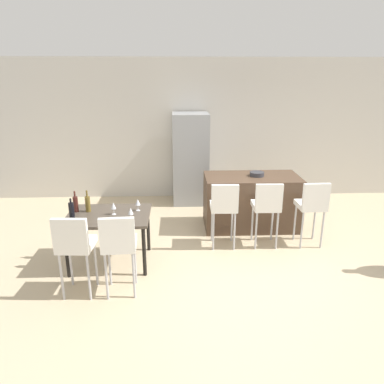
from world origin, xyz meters
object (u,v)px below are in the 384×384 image
wine_glass_left (113,206)px  fruit_bowl (257,174)px  dining_chair_near (74,243)px  wine_bottle_end (72,211)px  wine_bottle_corner (88,204)px  wine_bottle_inner (76,204)px  wine_glass_middle (138,202)px  bar_chair_left (224,205)px  bar_chair_right (312,204)px  refrigerator (191,159)px  kitchen_island (251,202)px  wine_glass_right (131,211)px  bar_chair_middle (267,204)px  dining_table (109,220)px  dining_chair_far (119,242)px

wine_glass_left → fruit_bowl: fruit_bowl is taller
dining_chair_near → wine_glass_left: (0.33, 0.79, 0.17)m
wine_bottle_end → fruit_bowl: size_ratio=1.19×
wine_bottle_corner → fruit_bowl: size_ratio=1.29×
wine_bottle_end → wine_bottle_corner: size_ratio=0.92×
dining_chair_near → wine_bottle_inner: (-0.21, 0.92, 0.16)m
wine_glass_middle → bar_chair_left: bearing=12.8°
bar_chair_left → bar_chair_right: bearing=-0.0°
dining_chair_near → wine_glass_middle: bearing=54.7°
wine_bottle_end → fruit_bowl: 3.08m
refrigerator → wine_glass_middle: bearing=-109.0°
kitchen_island → wine_bottle_inner: size_ratio=5.35×
wine_bottle_corner → wine_glass_right: wine_bottle_corner is taller
bar_chair_right → wine_bottle_end: 3.50m
wine_bottle_end → wine_bottle_corner: bearing=60.0°
wine_glass_right → bar_chair_right: bearing=13.5°
wine_bottle_end → fruit_bowl: (2.76, 1.36, 0.10)m
wine_glass_middle → refrigerator: size_ratio=0.09×
dining_chair_near → bar_chair_right: bearing=20.3°
kitchen_island → bar_chair_left: (-0.58, -0.79, 0.24)m
wine_bottle_inner → fruit_bowl: 2.99m
bar_chair_right → refrigerator: size_ratio=0.57×
bar_chair_right → fruit_bowl: 1.09m
bar_chair_middle → wine_glass_right: bearing=-162.0°
bar_chair_middle → wine_bottle_inner: size_ratio=3.50×
bar_chair_right → wine_bottle_end: (-3.46, -0.56, 0.16)m
bar_chair_right → wine_bottle_corner: bearing=-174.9°
dining_table → wine_glass_right: wine_glass_right is taller
dining_table → dining_chair_far: (0.26, -0.79, 0.04)m
dining_table → wine_bottle_corner: 0.38m
dining_table → wine_bottle_inner: 0.52m
bar_chair_right → dining_chair_near: (-3.26, -1.21, 0.00)m
bar_chair_left → wine_bottle_inner: 2.15m
wine_bottle_inner → bar_chair_left: bearing=7.9°
bar_chair_right → wine_bottle_inner: (-3.47, -0.29, 0.16)m
bar_chair_middle → wine_glass_middle: (-1.91, -0.29, 0.17)m
bar_chair_right → wine_bottle_corner: size_ratio=3.38×
dining_chair_far → wine_glass_middle: bearing=81.5°
dining_table → wine_bottle_inner: bearing=164.7°
dining_table → wine_glass_middle: (0.39, 0.13, 0.20)m
bar_chair_middle → wine_bottle_end: bearing=-168.6°
wine_bottle_corner → bar_chair_middle: bearing=6.5°
wine_bottle_inner → wine_bottle_end: bearing=-86.5°
dining_chair_near → wine_bottle_corner: (-0.04, 0.91, 0.16)m
bar_chair_left → dining_table: 1.71m
bar_chair_right → dining_chair_near: bearing=-159.7°
wine_glass_left → wine_glass_right: 0.34m
dining_chair_far → wine_bottle_corner: size_ratio=3.38×
kitchen_island → bar_chair_middle: 0.83m
bar_chair_middle → wine_glass_right: (-1.97, -0.64, 0.17)m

